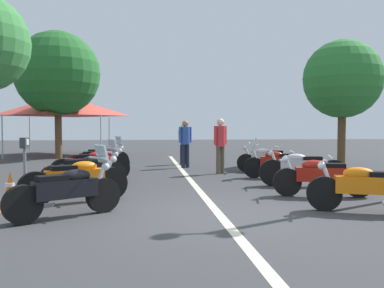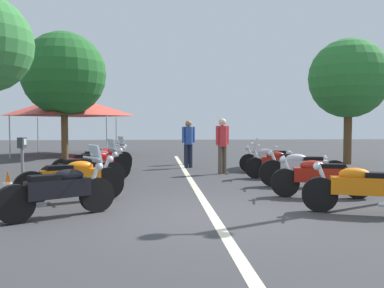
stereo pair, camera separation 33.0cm
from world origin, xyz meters
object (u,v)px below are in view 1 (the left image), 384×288
motorcycle_right_row_3 (279,163)px  bystander_1 (220,141)px  traffic_cone_2 (45,177)px  bystander_2 (185,140)px  motorcycle_left_row_3 (92,165)px  motorcycle_left_row_4 (100,160)px  event_tent (62,105)px  motorcycle_right_row_2 (302,168)px  motorcycle_left_row_2 (86,170)px  roadside_tree_0 (342,79)px  motorcycle_right_row_0 (368,187)px  motorcycle_right_row_4 (268,159)px  motorcycle_left_row_5 (103,157)px  roadside_tree_2 (58,74)px  traffic_cone_0 (10,187)px  bystander_0 (184,141)px  motorcycle_left_row_0 (67,190)px  motorcycle_left_row_1 (76,179)px  motorcycle_right_row_1 (321,176)px  parking_meter (25,157)px

motorcycle_right_row_3 → bystander_1: size_ratio=1.18×
traffic_cone_2 → bystander_2: bystander_2 is taller
motorcycle_left_row_3 → motorcycle_left_row_4: motorcycle_left_row_4 is taller
motorcycle_right_row_3 → event_tent: bearing=-37.9°
bystander_1 → motorcycle_right_row_2: bearing=-4.7°
motorcycle_left_row_2 → roadside_tree_0: roadside_tree_0 is taller
motorcycle_right_row_2 → bystander_2: bystander_2 is taller
motorcycle_right_row_0 → motorcycle_right_row_4: size_ratio=1.00×
motorcycle_left_row_5 → motorcycle_right_row_0: bearing=-85.9°
motorcycle_left_row_5 → traffic_cone_2: motorcycle_left_row_5 is taller
traffic_cone_2 → roadside_tree_0: 12.21m
motorcycle_left_row_4 → roadside_tree_2: roadside_tree_2 is taller
motorcycle_left_row_4 → bystander_2: 3.50m
traffic_cone_2 → motorcycle_right_row_0: bearing=-119.0°
roadside_tree_2 → traffic_cone_0: bearing=-173.0°
bystander_0 → bystander_1: (-3.34, -0.87, 0.10)m
motorcycle_right_row_4 → roadside_tree_2: bearing=-20.9°
motorcycle_left_row_4 → traffic_cone_2: (-2.77, 0.99, -0.18)m
bystander_1 → motorcycle_left_row_4: bearing=-124.9°
motorcycle_left_row_5 → motorcycle_right_row_4: 5.70m
motorcycle_left_row_0 → motorcycle_left_row_4: bearing=57.9°
motorcycle_left_row_1 → motorcycle_left_row_2: size_ratio=1.05×
bystander_2 → roadside_tree_0: (0.91, -6.52, 2.41)m
motorcycle_left_row_2 → roadside_tree_0: size_ratio=0.38×
motorcycle_left_row_3 → motorcycle_left_row_5: motorcycle_left_row_3 is taller
motorcycle_right_row_2 → traffic_cone_2: bearing=6.5°
motorcycle_right_row_0 → motorcycle_right_row_4: motorcycle_right_row_0 is taller
traffic_cone_2 → event_tent: event_tent is taller
motorcycle_left_row_1 → motorcycle_left_row_3: (3.08, 0.08, 0.00)m
motorcycle_left_row_1 → motorcycle_right_row_4: 7.22m
motorcycle_right_row_1 → motorcycle_right_row_3: size_ratio=0.99×
event_tent → motorcycle_left_row_1: bearing=-167.7°
motorcycle_right_row_1 → event_tent: event_tent is taller
motorcycle_right_row_3 → bystander_2: bystander_2 is taller
motorcycle_right_row_1 → motorcycle_right_row_3: bearing=-79.1°
motorcycle_left_row_5 → parking_meter: 5.88m
roadside_tree_2 → event_tent: roadside_tree_2 is taller
motorcycle_right_row_2 → bystander_2: bearing=-54.0°
motorcycle_right_row_0 → motorcycle_left_row_4: bearing=-29.8°
motorcycle_right_row_3 → traffic_cone_2: 6.44m
motorcycle_left_row_0 → parking_meter: (1.73, 1.16, 0.44)m
motorcycle_left_row_4 → bystander_0: (3.20, -2.96, 0.48)m
motorcycle_left_row_2 → traffic_cone_0: size_ratio=3.13×
motorcycle_left_row_5 → motorcycle_right_row_2: motorcycle_right_row_2 is taller
roadside_tree_2 → motorcycle_left_row_2: bearing=-164.8°
motorcycle_right_row_1 → motorcycle_right_row_4: 4.67m
parking_meter → motorcycle_right_row_1: bearing=7.0°
motorcycle_left_row_1 → motorcycle_right_row_2: bearing=-7.5°
bystander_0 → bystander_1: size_ratio=0.92×
traffic_cone_2 → bystander_0: 7.19m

